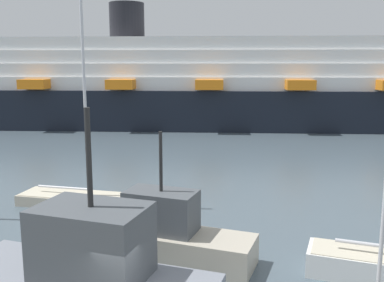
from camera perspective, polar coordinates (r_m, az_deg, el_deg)
sailboat_3 at (r=25.15m, az=-14.33°, el=-6.88°), size 6.98×2.77×12.92m
fishing_boat_0 at (r=14.85m, az=-13.60°, el=-16.23°), size 9.10×4.65×6.44m
fishing_boat_1 at (r=17.84m, az=-3.25°, el=-12.07°), size 7.05×3.52×5.16m
cruise_ship at (r=55.55m, az=7.46°, el=6.92°), size 86.01×17.55×15.12m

